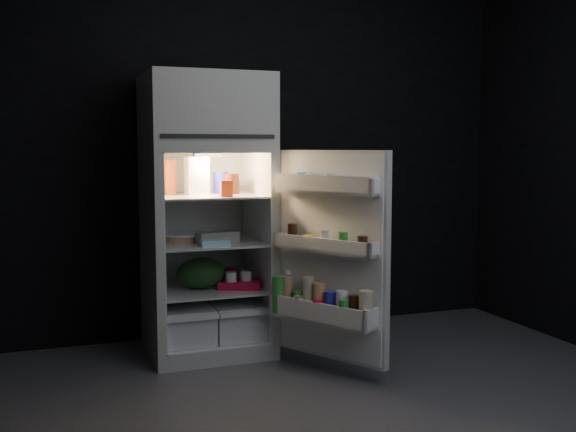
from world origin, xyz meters
name	(u,v)px	position (x,y,z in m)	size (l,w,h in m)	color
floor	(340,417)	(0.00, 0.00, 0.00)	(4.00, 3.40, 0.00)	#54545A
wall_back	(242,144)	(0.00, 1.70, 1.35)	(4.00, 0.00, 2.70)	black
refrigerator	(205,205)	(-0.36, 1.32, 0.96)	(0.76, 0.71, 1.78)	silver
fridge_door	(328,260)	(0.20, 0.62, 0.68)	(0.53, 0.72, 1.22)	silver
milk_jug	(196,176)	(-0.41, 1.31, 1.15)	(0.14, 0.14, 0.24)	white
mayo_jar	(220,183)	(-0.24, 1.37, 1.10)	(0.10, 0.10, 0.14)	#2022AF
jam_jar	(231,184)	(-0.19, 1.31, 1.09)	(0.11, 0.11, 0.13)	black
amber_bottle	(169,177)	(-0.58, 1.36, 1.14)	(0.08, 0.08, 0.22)	#C15A1E
small_carton	(226,188)	(-0.28, 1.06, 1.08)	(0.07, 0.05, 0.10)	#D34118
egg_carton	(218,237)	(-0.31, 1.19, 0.76)	(0.26, 0.10, 0.07)	gray
pie	(184,238)	(-0.49, 1.36, 0.75)	(0.27, 0.27, 0.04)	tan
flat_package	(215,243)	(-0.36, 1.05, 0.75)	(0.17, 0.09, 0.04)	#98D4EC
wrapped_pkg	(225,234)	(-0.21, 1.39, 0.75)	(0.12, 0.10, 0.05)	beige
produce_bag	(201,273)	(-0.40, 1.27, 0.52)	(0.32, 0.27, 0.20)	#193815
yogurt_tray	(240,285)	(-0.17, 1.17, 0.45)	(0.27, 0.14, 0.05)	red
small_can_red	(230,275)	(-0.17, 1.42, 0.47)	(0.07, 0.07, 0.09)	red
small_can_silver	(240,273)	(-0.09, 1.46, 0.47)	(0.07, 0.07, 0.09)	silver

